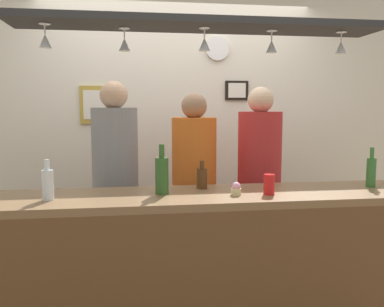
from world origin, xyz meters
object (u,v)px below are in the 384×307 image
(person_left_grey_shirt, at_px, (115,174))
(wall_clock, at_px, (217,48))
(cupcake, at_px, (236,189))
(person_right_red_shirt, at_px, (259,174))
(picture_frame_upper_small, at_px, (237,90))
(person_middle_orange_shirt, at_px, (194,179))
(bottle_champagne_green, at_px, (162,175))
(bottle_beer_brown_stubby, at_px, (202,178))
(picture_frame_caricature, at_px, (95,105))
(bottle_soda_clear, at_px, (48,184))
(bottle_beer_green_import, at_px, (371,171))
(drink_can, at_px, (269,184))

(person_left_grey_shirt, bearing_deg, wall_clock, 38.28)
(person_left_grey_shirt, relative_size, cupcake, 22.34)
(person_right_red_shirt, xyz_separation_m, picture_frame_upper_small, (-0.00, 0.73, 0.68))
(person_right_red_shirt, distance_m, picture_frame_upper_small, 1.00)
(person_middle_orange_shirt, bearing_deg, picture_frame_upper_small, 54.87)
(person_middle_orange_shirt, relative_size, wall_clock, 7.54)
(person_middle_orange_shirt, relative_size, bottle_champagne_green, 5.53)
(wall_clock, bearing_deg, person_right_red_shirt, -75.15)
(bottle_beer_brown_stubby, bearing_deg, person_right_red_shirt, 43.88)
(picture_frame_caricature, bearing_deg, bottle_soda_clear, -95.23)
(cupcake, xyz_separation_m, wall_clock, (0.18, 1.47, 1.03))
(bottle_soda_clear, xyz_separation_m, bottle_beer_green_import, (2.01, 0.10, 0.01))
(person_right_red_shirt, distance_m, drink_can, 0.78)
(bottle_champagne_green, xyz_separation_m, cupcake, (0.43, -0.09, -0.08))
(bottle_champagne_green, bearing_deg, bottle_beer_brown_stubby, 26.14)
(person_right_red_shirt, relative_size, bottle_beer_brown_stubby, 9.49)
(person_middle_orange_shirt, bearing_deg, bottle_beer_brown_stubby, -92.92)
(bottle_soda_clear, bearing_deg, person_right_red_shirt, 26.60)
(bottle_champagne_green, relative_size, drink_can, 2.46)
(person_left_grey_shirt, bearing_deg, bottle_soda_clear, -115.04)
(person_left_grey_shirt, xyz_separation_m, picture_frame_upper_small, (1.11, 0.73, 0.66))
(bottle_soda_clear, relative_size, wall_clock, 1.05)
(bottle_beer_green_import, bearing_deg, bottle_champagne_green, -178.78)
(person_left_grey_shirt, height_order, bottle_beer_green_import, person_left_grey_shirt)
(person_right_red_shirt, xyz_separation_m, bottle_soda_clear, (-1.45, -0.73, 0.09))
(bottle_champagne_green, xyz_separation_m, bottle_beer_green_import, (1.37, 0.03, -0.01))
(person_middle_orange_shirt, xyz_separation_m, bottle_beer_green_import, (1.08, -0.63, 0.14))
(bottle_beer_green_import, bearing_deg, drink_can, -169.55)
(bottle_beer_brown_stubby, height_order, cupcake, bottle_beer_brown_stubby)
(drink_can, bearing_deg, cupcake, 175.59)
(bottle_champagne_green, relative_size, wall_clock, 1.36)
(bottle_soda_clear, bearing_deg, person_left_grey_shirt, 64.96)
(person_left_grey_shirt, relative_size, drink_can, 14.28)
(person_left_grey_shirt, relative_size, bottle_soda_clear, 7.58)
(cupcake, relative_size, picture_frame_upper_small, 0.35)
(bottle_soda_clear, height_order, bottle_beer_green_import, bottle_beer_green_import)
(wall_clock, bearing_deg, bottle_beer_green_import, -61.00)
(person_right_red_shirt, bearing_deg, bottle_champagne_green, -141.07)
(picture_frame_caricature, xyz_separation_m, picture_frame_upper_small, (1.32, 0.00, 0.14))
(picture_frame_upper_small, relative_size, wall_clock, 1.00)
(bottle_beer_brown_stubby, bearing_deg, bottle_beer_green_import, -5.23)
(person_middle_orange_shirt, bearing_deg, bottle_champagne_green, -114.02)
(drink_can, xyz_separation_m, wall_clock, (-0.01, 1.49, 1.00))
(bottle_champagne_green, relative_size, picture_frame_upper_small, 1.36)
(person_right_red_shirt, distance_m, wall_clock, 1.30)
(person_left_grey_shirt, xyz_separation_m, picture_frame_caricature, (-0.21, 0.73, 0.52))
(person_right_red_shirt, relative_size, picture_frame_caricature, 5.02)
(bottle_champagne_green, height_order, picture_frame_upper_small, picture_frame_upper_small)
(person_left_grey_shirt, height_order, bottle_champagne_green, person_left_grey_shirt)
(person_left_grey_shirt, xyz_separation_m, person_right_red_shirt, (1.11, 0.00, -0.02))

